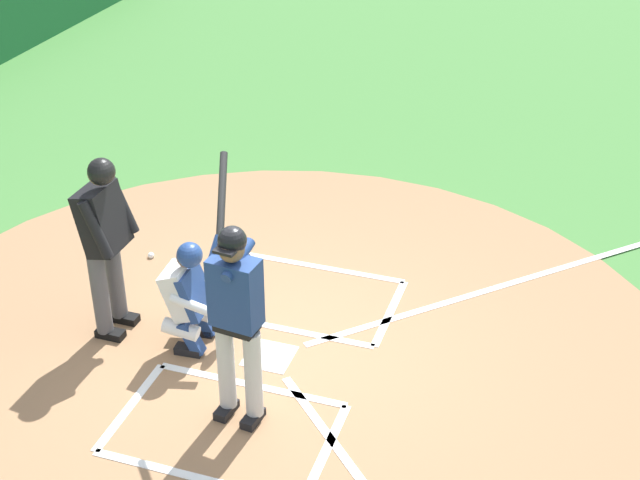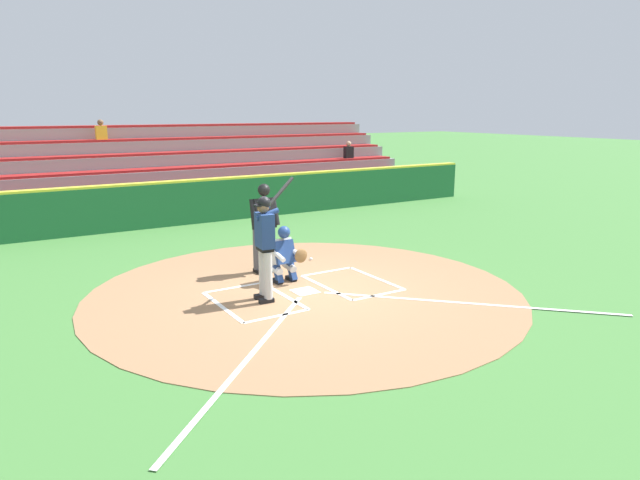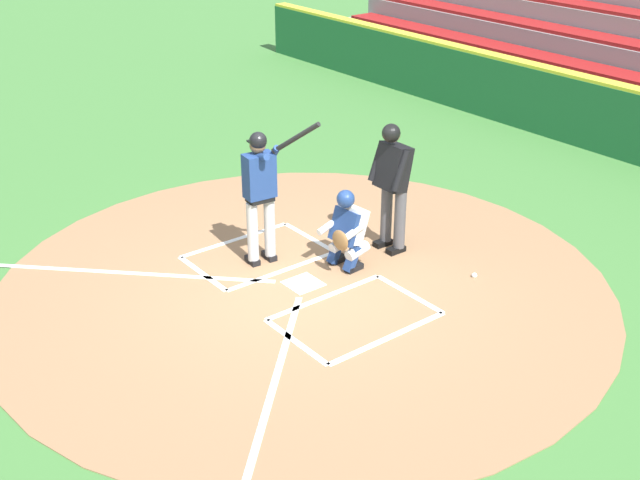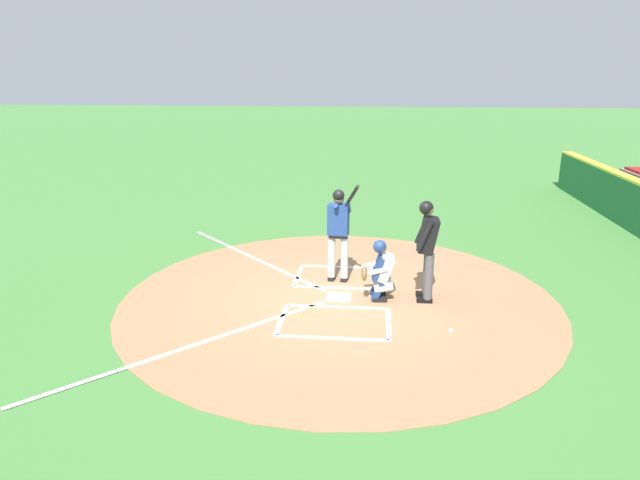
{
  "view_description": "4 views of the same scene",
  "coord_description": "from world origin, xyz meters",
  "views": [
    {
      "loc": [
        6.36,
        2.62,
        5.3
      ],
      "look_at": [
        -0.37,
        0.38,
        1.14
      ],
      "focal_mm": 51.2,
      "sensor_mm": 36.0,
      "label": 1
    },
    {
      "loc": [
        5.08,
        8.78,
        3.31
      ],
      "look_at": [
        -0.52,
        -0.31,
        0.87
      ],
      "focal_mm": 32.0,
      "sensor_mm": 36.0,
      "label": 2
    },
    {
      "loc": [
        -7.45,
        5.55,
        5.18
      ],
      "look_at": [
        -0.58,
        0.17,
        0.92
      ],
      "focal_mm": 45.65,
      "sensor_mm": 36.0,
      "label": 3
    },
    {
      "loc": [
        -9.36,
        -0.57,
        4.01
      ],
      "look_at": [
        -0.33,
        0.31,
        1.22
      ],
      "focal_mm": 30.58,
      "sensor_mm": 36.0,
      "label": 4
    }
  ],
  "objects": [
    {
      "name": "batter",
      "position": [
        0.83,
        0.06,
        1.1
      ],
      "size": [
        0.99,
        0.64,
        2.13
      ],
      "color": "#BCBCBC",
      "rests_on": "ground"
    },
    {
      "name": "dirt_circle",
      "position": [
        0.0,
        0.0,
        0.01
      ],
      "size": [
        8.0,
        8.0,
        0.01
      ],
      "primitive_type": "cylinder",
      "color": "#99704C",
      "rests_on": "ground"
    },
    {
      "name": "ground_plane",
      "position": [
        0.0,
        0.0,
        0.0
      ],
      "size": [
        120.0,
        120.0,
        0.0
      ],
      "primitive_type": "plane",
      "color": "#427A38"
    },
    {
      "name": "home_plate_and_chalk",
      "position": [
        0.0,
        0.88,
        0.01
      ],
      "size": [
        7.93,
        4.91,
        0.01
      ],
      "color": "white",
      "rests_on": "dirt_circle"
    },
    {
      "name": "baseball",
      "position": [
        -1.25,
        -1.9,
        0.04
      ],
      "size": [
        0.07,
        0.07,
        0.07
      ],
      "primitive_type": "sphere",
      "color": "white",
      "rests_on": "ground"
    },
    {
      "name": "catcher",
      "position": [
        0.03,
        -0.75,
        0.59
      ],
      "size": [
        0.62,
        0.61,
        1.13
      ],
      "color": "black",
      "rests_on": "ground"
    },
    {
      "name": "plate_umpire",
      "position": [
        0.06,
        -1.58,
        1.08
      ],
      "size": [
        0.58,
        0.41,
        1.86
      ],
      "color": "#4C4C51",
      "rests_on": "ground"
    }
  ]
}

